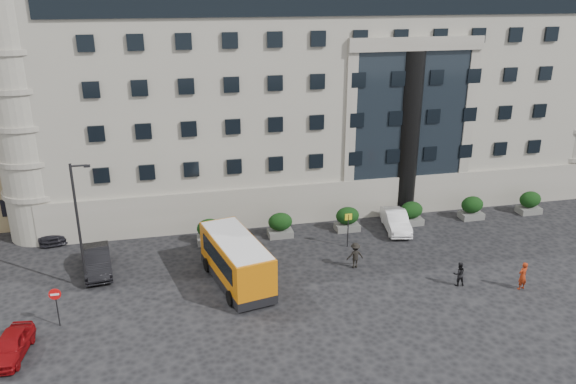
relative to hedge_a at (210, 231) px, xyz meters
name	(u,v)px	position (x,y,z in m)	size (l,w,h in m)	color
ground	(288,290)	(4.00, -7.80, -0.93)	(120.00, 120.00, 0.00)	black
civic_building	(298,82)	(10.00, 14.20, 8.07)	(44.00, 24.00, 18.00)	#9A9588
entrance_column	(408,135)	(16.00, 2.50, 5.57)	(1.80, 1.80, 13.00)	black
hedge_a	(210,231)	(0.00, 0.00, 0.00)	(1.80, 1.26, 1.84)	#5D5D5B
hedge_b	(280,225)	(5.20, 0.00, 0.00)	(1.80, 1.26, 1.84)	#5D5D5B
hedge_c	(347,219)	(10.40, 0.00, 0.00)	(1.80, 1.26, 1.84)	#5D5D5B
hedge_d	(411,213)	(15.60, 0.00, 0.00)	(1.80, 1.26, 1.84)	#5D5D5B
hedge_e	(472,207)	(20.80, 0.00, 0.00)	(1.80, 1.26, 1.84)	#5D5D5B
hedge_f	(530,202)	(26.00, 0.00, 0.00)	(1.80, 1.26, 1.84)	#5D5D5B
street_lamp	(79,222)	(-7.94, -4.80, 3.44)	(1.16, 0.18, 8.00)	#262628
bus_stop_sign	(348,224)	(9.50, -2.80, 0.80)	(0.50, 0.08, 2.52)	#262628
no_entry_sign	(56,300)	(-9.00, -8.84, 0.72)	(0.64, 0.16, 2.32)	#262628
minibus	(236,259)	(1.10, -6.24, 0.72)	(3.94, 7.53, 2.99)	#C36609
red_truck	(35,207)	(-12.72, 6.02, 0.62)	(3.12, 5.85, 3.03)	maroon
parked_car_a	(11,346)	(-10.90, -11.13, -0.30)	(1.48, 3.68, 1.25)	maroon
parked_car_b	(97,261)	(-7.50, -2.77, -0.15)	(1.64, 4.71, 1.55)	black
parked_car_c	(53,226)	(-11.27, 3.91, -0.21)	(2.03, 4.98, 1.45)	black
parked_car_d	(48,222)	(-11.73, 4.92, -0.25)	(2.24, 4.86, 1.35)	black
white_taxi	(396,221)	(14.00, -0.80, -0.18)	(1.58, 4.52, 1.49)	white
pedestrian_a	(523,276)	(18.00, -10.82, -0.03)	(0.66, 0.43, 1.80)	maroon
pedestrian_b	(459,274)	(14.46, -9.54, -0.15)	(0.76, 0.59, 1.56)	black
pedestrian_c	(355,255)	(8.98, -5.89, -0.05)	(1.13, 0.65, 1.75)	black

